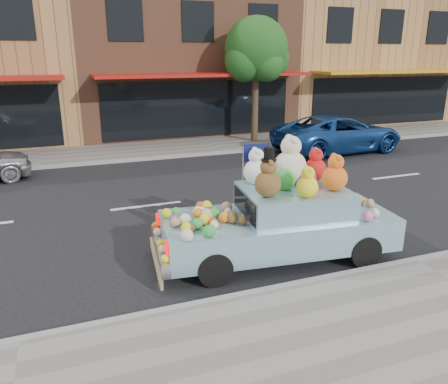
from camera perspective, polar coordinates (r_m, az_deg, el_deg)
name	(u,v)px	position (r m, az deg, el deg)	size (l,w,h in m)	color
ground	(285,190)	(12.65, 7.92, 0.31)	(120.00, 120.00, 0.00)	black
far_sidewalk	(211,145)	(18.42, -1.74, 6.13)	(60.00, 3.00, 0.12)	gray
near_kerb	(414,262)	(8.88, 23.57, -8.32)	(60.00, 0.12, 0.13)	gray
far_kerb	(223,152)	(17.04, -0.09, 5.21)	(60.00, 0.12, 0.13)	gray
storefront_mid	(175,55)	(23.29, -6.44, 17.31)	(10.00, 9.80, 7.30)	brown
storefront_right	(341,55)	(27.57, 15.07, 16.88)	(10.00, 9.80, 7.30)	#AC7C48
street_tree	(256,55)	(18.85, 4.21, 17.47)	(3.00, 2.70, 5.22)	#38281C
car_blue	(338,133)	(17.89, 14.69, 7.41)	(2.43, 5.27, 1.46)	#19468E
art_car	(279,217)	(8.26, 7.20, -3.23)	(4.65, 2.22, 2.27)	black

